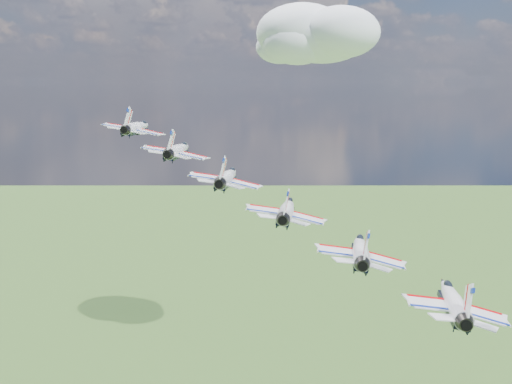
# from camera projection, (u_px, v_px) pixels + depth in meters

# --- Properties ---
(cloud_far) EXTENTS (65.07, 51.13, 25.56)m
(cloud_far) POSITION_uv_depth(u_px,v_px,m) (306.00, 37.00, 313.77)
(cloud_far) COLOR white
(jet_0) EXTENTS (10.32, 14.25, 5.80)m
(jet_0) POSITION_uv_depth(u_px,v_px,m) (137.00, 127.00, 104.85)
(jet_0) COLOR white
(jet_1) EXTENTS (10.32, 14.25, 5.80)m
(jet_1) POSITION_uv_depth(u_px,v_px,m) (179.00, 150.00, 96.54)
(jet_1) COLOR silver
(jet_2) EXTENTS (10.32, 14.25, 5.80)m
(jet_2) POSITION_uv_depth(u_px,v_px,m) (228.00, 177.00, 88.23)
(jet_2) COLOR white
(jet_3) EXTENTS (10.32, 14.25, 5.80)m
(jet_3) POSITION_uv_depth(u_px,v_px,m) (287.00, 209.00, 79.91)
(jet_3) COLOR white
(jet_4) EXTENTS (10.32, 14.25, 5.80)m
(jet_4) POSITION_uv_depth(u_px,v_px,m) (360.00, 249.00, 71.60)
(jet_4) COLOR silver
(jet_5) EXTENTS (10.32, 14.25, 5.80)m
(jet_5) POSITION_uv_depth(u_px,v_px,m) (453.00, 300.00, 63.29)
(jet_5) COLOR silver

